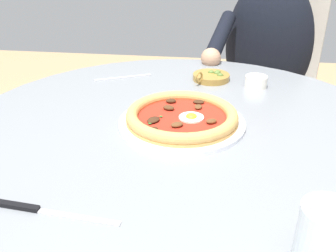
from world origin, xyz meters
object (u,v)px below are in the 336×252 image
Objects in this scene: water_glass at (324,241)px; fork_utensil at (123,77)px; pizza_on_plate at (183,117)px; diner_person at (261,93)px; steak_knife at (37,210)px; ramekin_capers at (256,81)px; cafe_chair_diner at (271,78)px; olive_pan at (211,77)px; dining_table at (180,176)px.

water_glass is 0.82m from fork_utensil.
diner_person is (0.27, 0.73, -0.21)m from pizza_on_plate.
ramekin_capers reaches higher than steak_knife.
pizza_on_plate is at bearing -53.83° from fork_utensil.
cafe_chair_diner is (0.54, 0.57, -0.18)m from fork_utensil.
water_glass is 1.44× the size of ramekin_capers.
diner_person is at bearing 87.62° from water_glass.
olive_pan reaches higher than steak_knife.
dining_table is 0.79m from diner_person.
diner_person is at bearing 63.11° from olive_pan.
olive_pan is (0.06, 0.32, 0.15)m from dining_table.
pizza_on_plate is at bearing 59.85° from steak_knife.
pizza_on_plate is 0.32m from olive_pan.
cafe_chair_diner is at bearing 64.54° from olive_pan.
dining_table is at bearing 120.37° from water_glass.
steak_knife is at bearing -120.15° from pizza_on_plate.
ramekin_capers is 0.52m from diner_person.
diner_person is (0.49, 0.44, -0.20)m from fork_utensil.
cafe_chair_diner reaches higher than pizza_on_plate.
steak_knife is (-0.20, -0.34, -0.01)m from pizza_on_plate.
fork_utensil is (-0.28, -0.02, -0.01)m from olive_pan.
water_glass is 0.08× the size of diner_person.
diner_person reaches higher than ramekin_capers.
ramekin_capers is 0.64m from cafe_chair_diner.
fork_utensil is (-0.44, 0.69, -0.04)m from water_glass.
cafe_chair_diner is (0.26, 0.55, -0.18)m from olive_pan.
olive_pan is (0.25, 0.66, 0.01)m from steak_knife.
olive_pan is at bearing -115.46° from cafe_chair_diner.
pizza_on_plate is 4.66× the size of ramekin_capers.
fork_utensil is 0.80m from cafe_chair_diner.
olive_pan is 0.28m from fork_utensil.
steak_knife is 0.64m from fork_utensil.
dining_table is 17.02× the size of ramekin_capers.
water_glass is (0.22, -0.39, 0.02)m from pizza_on_plate.
dining_table is at bearing -110.05° from diner_person.
dining_table is 0.16m from pizza_on_plate.
ramekin_capers is 0.41m from fork_utensil.
dining_table is 3.65× the size of pizza_on_plate.
dining_table is at bearing -104.17° from pizza_on_plate.
pizza_on_plate is 1.39× the size of steak_knife.
water_glass is 0.73m from olive_pan.
diner_person is at bearing 41.82° from fork_utensil.
dining_table is at bearing -124.37° from ramekin_capers.
olive_pan is at bearing 103.17° from water_glass.
steak_knife is 0.72m from ramekin_capers.
ramekin_capers is 0.05× the size of diner_person.
diner_person is (0.21, 0.42, -0.21)m from olive_pan.
pizza_on_plate reaches higher than steak_knife.
fork_utensil is at bearing -176.19° from olive_pan.
dining_table is at bearing 59.57° from steak_knife.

